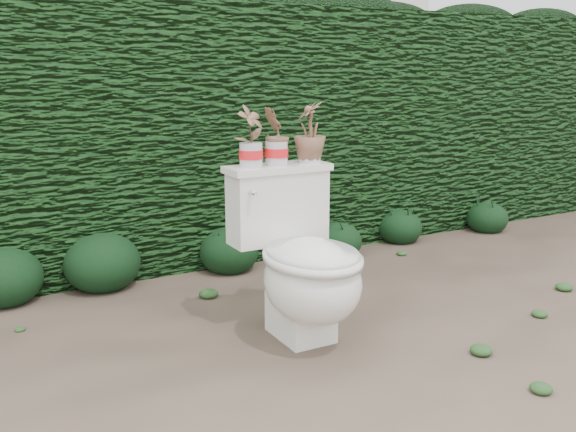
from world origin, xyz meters
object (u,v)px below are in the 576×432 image
potted_plant_left (251,138)px  potted_plant_center (276,137)px  toilet (303,264)px  potted_plant_right (310,134)px

potted_plant_left → potted_plant_center: potted_plant_left is taller
potted_plant_center → toilet: bearing=38.2°
toilet → potted_plant_center: (-0.01, 0.24, 0.55)m
toilet → potted_plant_center: potted_plant_center is taller
toilet → potted_plant_left: potted_plant_left is taller
potted_plant_left → potted_plant_center: (0.13, -0.00, -0.00)m
potted_plant_center → potted_plant_right: 0.18m
potted_plant_center → potted_plant_right: size_ratio=0.94×
potted_plant_right → potted_plant_center: bearing=-71.6°
potted_plant_left → potted_plant_center: size_ratio=1.04×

